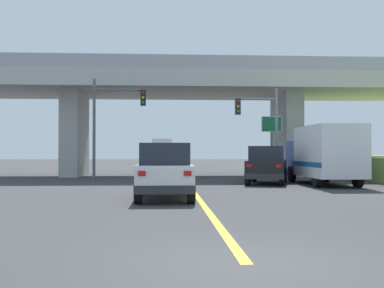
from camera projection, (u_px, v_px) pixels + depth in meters
name	position (u px, v px, depth m)	size (l,w,h in m)	color
ground	(182.00, 176.00, 34.24)	(160.00, 160.00, 0.00)	#353538
overpass_bridge	(182.00, 94.00, 34.34)	(33.84, 8.19, 7.95)	#B7B5AD
lane_divider_stripe	(195.00, 194.00, 19.36)	(0.20, 24.38, 0.01)	yellow
suv_lead	(165.00, 171.00, 17.23)	(2.00, 4.51, 2.02)	silver
suv_crossing	(267.00, 165.00, 25.44)	(3.09, 4.69, 2.02)	black
box_truck	(324.00, 154.00, 24.77)	(2.33, 6.73, 3.04)	navy
traffic_signal_nearside	(263.00, 122.00, 28.58)	(2.59, 0.36, 5.55)	slate
traffic_signal_farside	(111.00, 116.00, 28.55)	(3.18, 0.36, 6.11)	#56595E
highway_sign	(272.00, 132.00, 31.81)	(1.38, 0.17, 4.26)	#56595E
semi_truck_distant	(162.00, 152.00, 57.68)	(2.33, 6.41, 3.24)	silver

